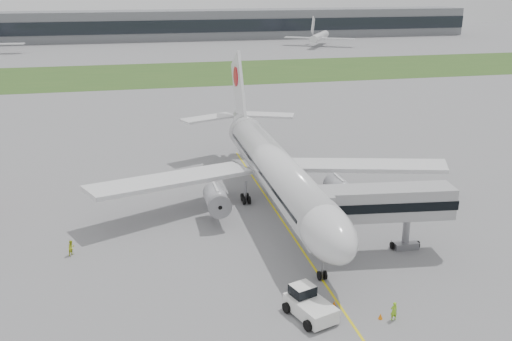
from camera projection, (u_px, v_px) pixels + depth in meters
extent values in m
plane|color=gray|center=(282.00, 221.00, 71.04)|extent=(600.00, 600.00, 0.00)
cube|color=#2F531F|center=(183.00, 73.00, 181.93)|extent=(600.00, 50.00, 0.02)
cube|color=slate|center=(159.00, 25.00, 281.35)|extent=(320.00, 22.00, 14.00)
cube|color=black|center=(161.00, 27.00, 271.18)|extent=(320.00, 0.60, 6.00)
cylinder|color=silver|center=(275.00, 168.00, 72.95)|extent=(5.00, 38.00, 5.00)
ellipsoid|color=silver|center=(326.00, 230.00, 54.93)|extent=(5.00, 11.00, 5.00)
cube|color=black|center=(330.00, 226.00, 53.72)|extent=(3.20, 1.54, 1.14)
cone|color=silver|center=(241.00, 122.00, 93.02)|extent=(5.00, 10.53, 6.16)
cube|color=silver|center=(172.00, 180.00, 72.44)|extent=(22.13, 13.52, 1.70)
cube|color=silver|center=(363.00, 165.00, 77.92)|extent=(22.13, 13.52, 1.70)
cylinder|color=gray|center=(217.00, 199.00, 69.78)|extent=(2.70, 5.20, 2.70)
cylinder|color=gray|center=(340.00, 189.00, 73.15)|extent=(2.70, 5.20, 2.70)
cube|color=silver|center=(239.00, 90.00, 92.78)|extent=(0.45, 10.90, 12.76)
cylinder|color=red|center=(237.00, 76.00, 93.07)|extent=(0.60, 3.20, 3.20)
cube|color=silver|center=(208.00, 118.00, 94.15)|extent=(9.54, 6.34, 0.35)
cube|color=silver|center=(267.00, 115.00, 96.26)|extent=(9.54, 6.34, 0.35)
cylinder|color=gray|center=(323.00, 265.00, 56.68)|extent=(0.24, 0.24, 3.10)
cylinder|color=black|center=(246.00, 199.00, 76.65)|extent=(1.40, 1.10, 1.10)
cylinder|color=black|center=(291.00, 195.00, 78.00)|extent=(1.40, 1.10, 1.10)
cube|color=white|center=(311.00, 308.00, 50.61)|extent=(4.11, 5.50, 1.31)
cube|color=white|center=(302.00, 291.00, 51.32)|extent=(2.40, 2.26, 1.09)
cube|color=black|center=(302.00, 290.00, 51.30)|extent=(2.47, 2.33, 0.93)
cylinder|color=black|center=(287.00, 308.00, 51.34)|extent=(0.67, 1.05, 0.98)
cylinder|color=black|center=(313.00, 299.00, 52.77)|extent=(0.67, 1.05, 0.98)
cylinder|color=black|center=(308.00, 326.00, 48.68)|extent=(0.67, 1.05, 0.98)
cylinder|color=black|center=(335.00, 316.00, 50.12)|extent=(0.67, 1.05, 0.98)
cube|color=#99999B|center=(380.00, 203.00, 61.09)|extent=(16.02, 5.20, 3.37)
cube|color=black|center=(380.00, 203.00, 61.09)|extent=(16.26, 5.34, 1.01)
cube|color=#99999B|center=(316.00, 209.00, 59.29)|extent=(2.92, 3.82, 3.82)
cylinder|color=gray|center=(406.00, 231.00, 63.14)|extent=(0.79, 0.79, 4.27)
cube|color=gray|center=(405.00, 245.00, 63.70)|extent=(2.86, 1.88, 0.79)
cylinder|color=black|center=(392.00, 245.00, 63.55)|extent=(0.43, 0.82, 0.79)
cylinder|color=black|center=(417.00, 244.00, 63.84)|extent=(0.43, 0.82, 0.79)
cone|color=orange|center=(334.00, 303.00, 52.51)|extent=(0.35, 0.35, 0.49)
cone|color=orange|center=(381.00, 316.00, 50.42)|extent=(0.41, 0.41, 0.56)
imported|color=#88CA21|center=(394.00, 311.00, 50.11)|extent=(0.66, 0.45, 1.77)
imported|color=#B9C821|center=(72.00, 248.00, 61.92)|extent=(1.05, 1.07, 1.74)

